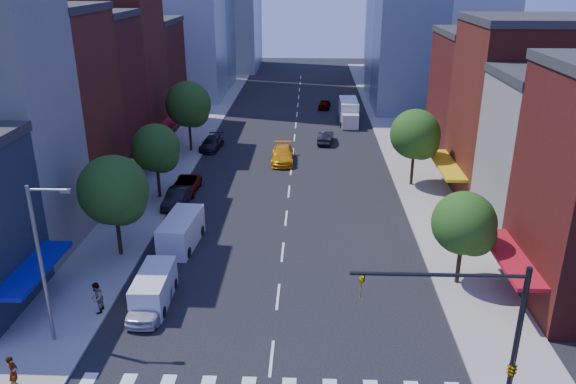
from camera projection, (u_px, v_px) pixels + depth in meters
name	position (u px, v px, depth m)	size (l,w,h in m)	color
ground	(272.00, 358.00, 29.43)	(220.00, 220.00, 0.00)	black
sidewalk_left	(190.00, 141.00, 67.05)	(5.00, 120.00, 0.15)	gray
sidewalk_right	(400.00, 143.00, 66.14)	(5.00, 120.00, 0.15)	gray
bldg_left_2	(34.00, 113.00, 46.33)	(12.00, 9.00, 16.00)	maroon
bldg_left_3	(75.00, 98.00, 54.41)	(12.00, 8.00, 15.00)	#551915
bldg_left_4	(104.00, 73.00, 61.95)	(12.00, 9.00, 17.00)	maroon
bldg_left_5	(131.00, 76.00, 71.52)	(12.00, 10.00, 13.00)	#551915
bldg_right_1	(575.00, 164.00, 40.41)	(12.00, 8.00, 12.00)	#B7B3A9
bldg_right_2	(533.00, 114.00, 48.23)	(12.00, 10.00, 15.00)	maroon
bldg_right_3	(496.00, 101.00, 57.89)	(12.00, 10.00, 13.00)	#551915
traffic_signal	(501.00, 352.00, 23.36)	(7.24, 2.24, 8.00)	black
streetlight	(43.00, 256.00, 28.86)	(2.25, 0.25, 9.00)	slate
tree_left_near	(116.00, 193.00, 38.22)	(4.80, 4.80, 7.30)	black
tree_left_mid	(157.00, 150.00, 48.57)	(4.20, 4.20, 6.65)	black
tree_left_far	(190.00, 106.00, 61.34)	(5.00, 5.00, 7.75)	black
tree_right_near	(466.00, 226.00, 34.83)	(4.00, 4.00, 6.20)	black
tree_right_far	(417.00, 136.00, 51.32)	(4.60, 4.60, 7.20)	black
parked_car_front	(150.00, 300.00, 33.18)	(1.89, 4.70, 1.60)	silver
parked_car_second	(177.00, 198.00, 48.29)	(1.60, 4.60, 1.52)	black
parked_car_third	(185.00, 185.00, 51.38)	(2.23, 4.84, 1.34)	#999999
parked_car_rear	(212.00, 143.00, 63.85)	(1.99, 4.89, 1.42)	black
cargo_van_near	(154.00, 289.00, 33.99)	(1.99, 4.72, 2.00)	silver
cargo_van_far	(181.00, 232.00, 41.08)	(2.55, 5.50, 2.28)	silver
taxi	(283.00, 155.00, 59.50)	(2.29, 5.64, 1.64)	orange
traffic_car_oncoming	(326.00, 137.00, 66.21)	(1.55, 4.46, 1.47)	black
traffic_car_far	(324.00, 104.00, 82.93)	(1.57, 3.90, 1.33)	#999999
box_truck	(349.00, 113.00, 74.57)	(2.41, 7.57, 3.04)	silver
pedestrian_near	(13.00, 372.00, 26.87)	(0.64, 0.42, 1.76)	#999999
pedestrian_far	(97.00, 298.00, 32.82)	(0.94, 0.73, 1.93)	#999999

